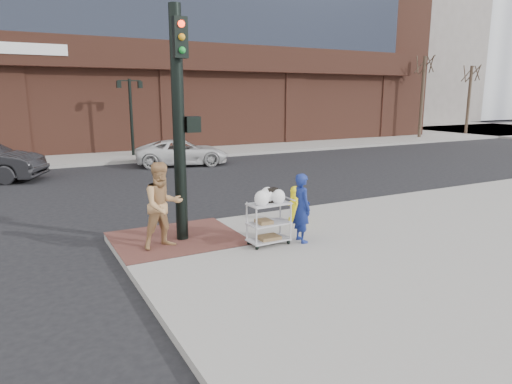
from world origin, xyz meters
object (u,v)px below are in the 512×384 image
traffic_signal_pole (180,119)px  fire_hydrant (295,203)px  utility_cart (269,219)px  woman_blue (302,208)px  lamp_post (131,109)px  pedestrian_tan (163,205)px  minivan_white (182,152)px

traffic_signal_pole → fire_hydrant: size_ratio=5.47×
utility_cart → fire_hydrant: size_ratio=1.36×
fire_hydrant → woman_blue: bearing=-117.6°
utility_cart → fire_hydrant: bearing=41.1°
lamp_post → pedestrian_tan: lamp_post is taller
fire_hydrant → lamp_post: bearing=92.0°
minivan_white → pedestrian_tan: bearing=173.3°
lamp_post → traffic_signal_pole: (-2.48, -15.23, 0.21)m
lamp_post → minivan_white: bearing=-68.2°
lamp_post → woman_blue: bearing=-90.8°
traffic_signal_pole → fire_hydrant: (3.01, 0.10, -2.21)m
pedestrian_tan → minivan_white: 12.69m
lamp_post → utility_cart: 16.59m
woman_blue → minivan_white: 13.00m
lamp_post → fire_hydrant: lamp_post is taller
woman_blue → minivan_white: woman_blue is taller
lamp_post → utility_cart: (-0.98, -16.45, -1.90)m
minivan_white → fire_hydrant: minivan_white is taller
utility_cart → pedestrian_tan: bearing=156.7°
lamp_post → fire_hydrant: (0.53, -15.13, -2.00)m
pedestrian_tan → minivan_white: pedestrian_tan is taller
utility_cart → fire_hydrant: (1.52, 1.32, -0.10)m
pedestrian_tan → minivan_white: bearing=60.1°
lamp_post → pedestrian_tan: 15.93m
lamp_post → fire_hydrant: size_ratio=4.38×
lamp_post → minivan_white: size_ratio=0.91×
minivan_white → fire_hydrant: 11.45m
utility_cart → traffic_signal_pole: bearing=140.7°
traffic_signal_pole → utility_cart: 2.87m
woman_blue → fire_hydrant: (0.77, 1.47, -0.30)m
woman_blue → minivan_white: (1.72, 12.88, -0.30)m
minivan_white → utility_cart: bearing=-176.8°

